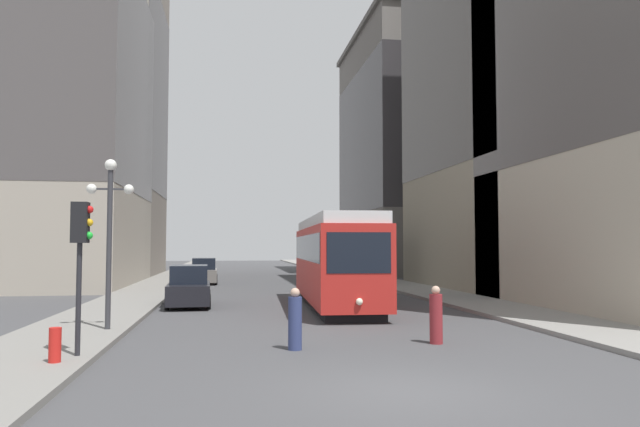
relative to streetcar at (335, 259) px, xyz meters
name	(u,v)px	position (x,y,z in m)	size (l,w,h in m)	color
ground_plane	(407,392)	(-1.38, -15.03, -2.10)	(200.00, 200.00, 0.00)	#424244
sidewalk_left	(172,277)	(-9.29, 24.97, -2.03)	(3.26, 120.00, 0.15)	gray
sidewalk_right	(358,276)	(6.54, 24.97, -2.03)	(3.26, 120.00, 0.15)	gray
streetcar	(335,259)	(0.00, 0.00, 0.00)	(3.14, 12.24, 3.89)	black
transit_bus	(343,256)	(3.72, 17.56, -0.15)	(2.64, 11.60, 3.45)	black
parked_car_left_near	(189,287)	(-6.36, 1.31, -1.26)	(2.01, 4.39, 1.82)	black
parked_car_left_mid	(204,272)	(-6.36, 17.40, -1.26)	(1.96, 4.54, 1.82)	black
pedestrian_crossing_near	(436,317)	(1.00, -10.00, -1.37)	(0.35, 0.35, 1.58)	maroon
pedestrian_crossing_far	(295,321)	(-2.93, -10.37, -1.36)	(0.36, 0.36, 1.59)	navy
traffic_light_near_left	(81,237)	(-8.04, -11.21, 0.77)	(0.47, 0.36, 3.54)	#232328
lamp_post_left_near	(110,216)	(-8.26, -6.74, 1.48)	(1.41, 0.36, 5.20)	#333338
fire_hydrant	(55,345)	(-8.34, -11.98, -1.58)	(0.26, 0.26, 0.75)	red
building_left_corner	(66,100)	(-18.86, 28.50, 13.34)	(16.48, 15.92, 29.96)	slate
building_left_midblock	(60,92)	(-16.01, 16.17, 10.98)	(10.79, 16.52, 25.39)	#A89E8E
building_right_corner	(538,48)	(14.80, 9.01, 13.25)	(13.85, 16.40, 29.78)	gray
building_right_far	(422,150)	(14.89, 32.48, 10.47)	(14.04, 20.36, 24.42)	slate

